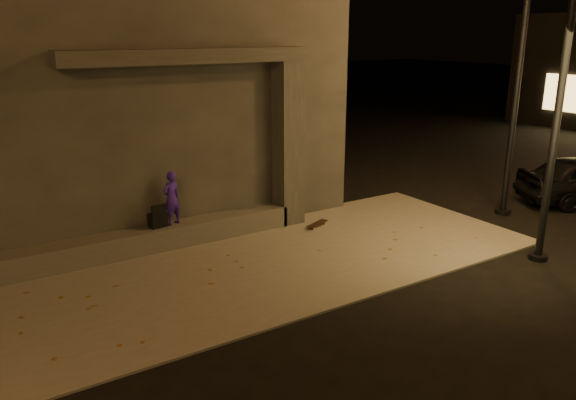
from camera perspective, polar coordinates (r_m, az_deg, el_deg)
ground at (r=9.19m, az=3.68°, el=-10.69°), size 120.00×120.00×0.00m
sidewalk at (r=10.70m, az=-2.66°, el=-6.43°), size 11.00×4.40×0.04m
building at (r=13.70m, az=-16.10°, el=9.32°), size 9.00×5.10×5.22m
ledge at (r=11.54m, az=-13.55°, el=-3.82°), size 6.00×0.55×0.45m
column at (r=12.45m, az=0.00°, el=5.69°), size 0.55×0.55×3.60m
canopy at (r=11.24m, az=-9.95°, el=14.22°), size 5.00×0.70×0.28m
skateboarder at (r=11.44m, az=-11.75°, el=0.20°), size 0.47×0.38×1.10m
backpack at (r=11.45m, az=-13.08°, el=-1.88°), size 0.37×0.27×0.48m
skateboard at (r=12.58m, az=2.99°, el=-2.43°), size 0.68×0.41×0.07m
street_lamp_0 at (r=11.17m, az=26.46°, el=13.57°), size 0.36×0.36×6.92m
street_lamp_2 at (r=13.90m, az=22.99°, el=16.89°), size 0.36×0.36×8.12m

